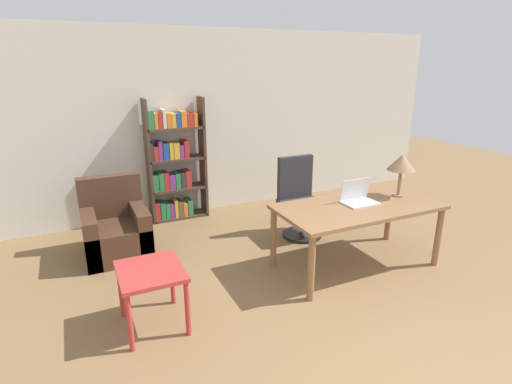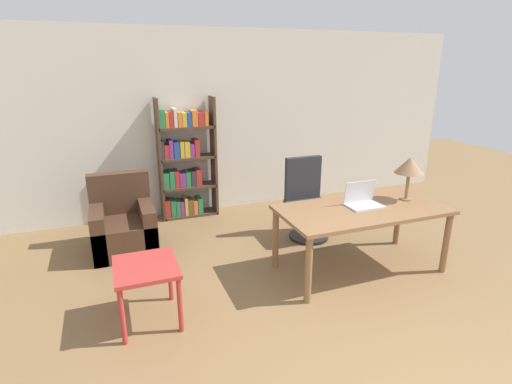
% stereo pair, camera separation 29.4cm
% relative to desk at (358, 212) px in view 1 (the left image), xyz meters
% --- Properties ---
extents(wall_back, '(8.00, 0.06, 2.70)m').
position_rel_desk_xyz_m(wall_back, '(-0.75, 2.52, 0.70)').
color(wall_back, silver).
rests_on(wall_back, ground_plane).
extents(desk, '(1.80, 0.90, 0.73)m').
position_rel_desk_xyz_m(desk, '(0.00, 0.00, 0.00)').
color(desk, olive).
rests_on(desk, ground_plane).
extents(laptop, '(0.38, 0.25, 0.26)m').
position_rel_desk_xyz_m(laptop, '(0.04, 0.06, 0.14)').
color(laptop, silver).
rests_on(laptop, desk).
extents(table_lamp, '(0.32, 0.32, 0.49)m').
position_rel_desk_xyz_m(table_lamp, '(0.62, 0.06, 0.47)').
color(table_lamp, olive).
rests_on(table_lamp, desk).
extents(office_chair, '(0.52, 0.52, 1.05)m').
position_rel_desk_xyz_m(office_chair, '(-0.12, 1.03, -0.17)').
color(office_chair, black).
rests_on(office_chair, ground_plane).
extents(side_table_blue, '(0.54, 0.59, 0.55)m').
position_rel_desk_xyz_m(side_table_blue, '(-2.30, -0.13, -0.19)').
color(side_table_blue, '#B2332D').
rests_on(side_table_blue, ground_plane).
extents(armchair, '(0.73, 0.77, 0.92)m').
position_rel_desk_xyz_m(armchair, '(-2.41, 1.46, -0.35)').
color(armchair, '#472D1E').
rests_on(armchair, ground_plane).
extents(bookshelf, '(0.83, 0.28, 1.76)m').
position_rel_desk_xyz_m(bookshelf, '(-1.47, 2.33, 0.16)').
color(bookshelf, '#4C3828').
rests_on(bookshelf, ground_plane).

